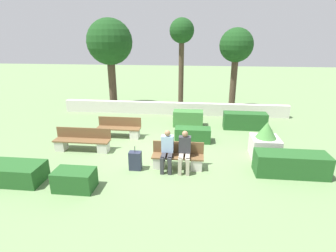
% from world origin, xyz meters
% --- Properties ---
extents(ground_plane, '(60.00, 60.00, 0.00)m').
position_xyz_m(ground_plane, '(0.00, 0.00, 0.00)').
color(ground_plane, '#6B8956').
extents(perimeter_wall, '(12.15, 0.30, 0.67)m').
position_xyz_m(perimeter_wall, '(0.00, 5.09, 0.33)').
color(perimeter_wall, beige).
rests_on(perimeter_wall, ground_plane).
extents(bench_front, '(1.67, 0.48, 0.83)m').
position_xyz_m(bench_front, '(0.69, -1.01, 0.31)').
color(bench_front, brown).
rests_on(bench_front, ground_plane).
extents(bench_left_side, '(2.10, 0.48, 0.83)m').
position_xyz_m(bench_left_side, '(-2.96, -0.04, 0.33)').
color(bench_left_side, brown).
rests_on(bench_left_side, ground_plane).
extents(bench_right_side, '(1.85, 0.48, 0.83)m').
position_xyz_m(bench_right_side, '(-1.99, 1.44, 0.32)').
color(bench_right_side, brown).
rests_on(bench_right_side, ground_plane).
extents(person_seated_man, '(0.38, 0.63, 1.29)m').
position_xyz_m(person_seated_man, '(0.91, -1.15, 0.70)').
color(person_seated_man, '#B2A893').
rests_on(person_seated_man, ground_plane).
extents(person_seated_woman, '(0.38, 0.63, 1.29)m').
position_xyz_m(person_seated_woman, '(0.36, -1.15, 0.70)').
color(person_seated_woman, '#333338').
rests_on(person_seated_woman, ground_plane).
extents(hedge_block_near_left, '(1.43, 0.60, 0.58)m').
position_xyz_m(hedge_block_near_left, '(1.13, 1.29, 0.29)').
color(hedge_block_near_left, '#235623').
rests_on(hedge_block_near_left, ground_plane).
extents(hedge_block_near_right, '(1.89, 0.88, 0.56)m').
position_xyz_m(hedge_block_near_right, '(-4.12, -2.40, 0.28)').
color(hedge_block_near_right, '#235623').
rests_on(hedge_block_near_right, ground_plane).
extents(hedge_block_mid_left, '(1.93, 0.64, 0.77)m').
position_xyz_m(hedge_block_mid_left, '(3.48, 3.10, 0.38)').
color(hedge_block_mid_left, '#235623').
rests_on(hedge_block_mid_left, ground_plane).
extents(hedge_block_mid_right, '(1.39, 0.64, 0.74)m').
position_xyz_m(hedge_block_mid_right, '(0.87, 3.23, 0.37)').
color(hedge_block_mid_right, '#3D7A38').
rests_on(hedge_block_mid_right, ground_plane).
extents(hedge_block_far_left, '(1.11, 0.65, 0.58)m').
position_xyz_m(hedge_block_far_left, '(-2.08, -2.60, 0.29)').
color(hedge_block_far_left, '#235623').
rests_on(hedge_block_far_left, ground_plane).
extents(hedge_block_far_right, '(2.16, 0.74, 0.71)m').
position_xyz_m(hedge_block_far_right, '(4.18, -1.09, 0.36)').
color(hedge_block_far_right, '#235623').
rests_on(hedge_block_far_right, ground_plane).
extents(planter_corner_left, '(0.95, 0.95, 1.30)m').
position_xyz_m(planter_corner_left, '(3.68, 0.14, 0.56)').
color(planter_corner_left, beige).
rests_on(planter_corner_left, ground_plane).
extents(suitcase, '(0.39, 0.25, 0.81)m').
position_xyz_m(suitcase, '(-0.65, -1.29, 0.31)').
color(suitcase, '#282D42').
rests_on(suitcase, ground_plane).
extents(tree_leftmost, '(2.53, 2.53, 5.04)m').
position_xyz_m(tree_leftmost, '(-3.67, 6.12, 3.70)').
color(tree_leftmost, '#473828').
rests_on(tree_leftmost, ground_plane).
extents(tree_center_left, '(1.33, 1.33, 5.02)m').
position_xyz_m(tree_center_left, '(0.32, 6.28, 4.07)').
color(tree_center_left, '#473828').
rests_on(tree_center_left, ground_plane).
extents(tree_center_right, '(1.81, 1.81, 4.53)m').
position_xyz_m(tree_center_right, '(3.27, 6.36, 3.49)').
color(tree_center_right, '#473828').
rests_on(tree_center_right, ground_plane).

